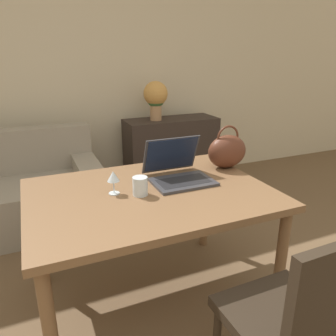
# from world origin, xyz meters

# --- Properties ---
(wall_back) EXTENTS (10.00, 0.06, 2.70)m
(wall_back) POSITION_xyz_m (0.00, 2.88, 1.35)
(wall_back) COLOR beige
(wall_back) RESTS_ON ground_plane
(dining_table) EXTENTS (1.32, 0.97, 0.74)m
(dining_table) POSITION_xyz_m (0.04, 0.85, 0.66)
(dining_table) COLOR brown
(dining_table) RESTS_ON ground_plane
(chair) EXTENTS (0.45, 0.45, 0.92)m
(chair) POSITION_xyz_m (0.31, -0.04, 0.52)
(chair) COLOR #2D2319
(chair) RESTS_ON ground_plane
(sideboard) EXTENTS (1.03, 0.40, 0.78)m
(sideboard) POSITION_xyz_m (0.92, 2.54, 0.39)
(sideboard) COLOR #332823
(sideboard) RESTS_ON ground_plane
(laptop) EXTENTS (0.36, 0.35, 0.24)m
(laptop) POSITION_xyz_m (0.26, 0.96, 0.80)
(laptop) COLOR #38383D
(laptop) RESTS_ON dining_table
(drinking_glass) EXTENTS (0.08, 0.08, 0.10)m
(drinking_glass) POSITION_xyz_m (-0.03, 0.82, 0.79)
(drinking_glass) COLOR silver
(drinking_glass) RESTS_ON dining_table
(wine_glass) EXTENTS (0.07, 0.07, 0.13)m
(wine_glass) POSITION_xyz_m (-0.15, 0.89, 0.83)
(wine_glass) COLOR silver
(wine_glass) RESTS_ON dining_table
(handbag) EXTENTS (0.27, 0.17, 0.29)m
(handbag) POSITION_xyz_m (0.65, 1.02, 0.85)
(handbag) COLOR #592D1E
(handbag) RESTS_ON dining_table
(flower_vase) EXTENTS (0.26, 0.26, 0.41)m
(flower_vase) POSITION_xyz_m (0.74, 2.53, 1.03)
(flower_vase) COLOR tan
(flower_vase) RESTS_ON sideboard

